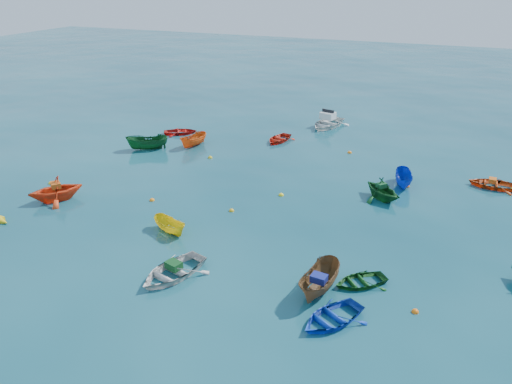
% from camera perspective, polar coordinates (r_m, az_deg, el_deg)
% --- Properties ---
extents(ground, '(160.00, 160.00, 0.00)m').
position_cam_1_polar(ground, '(26.88, -4.08, -4.83)').
color(ground, '#0A3848').
rests_on(ground, ground).
extents(dinghy_white_near, '(3.40, 4.07, 0.73)m').
position_cam_1_polar(dinghy_white_near, '(23.74, -9.48, -9.43)').
color(dinghy_white_near, beige).
rests_on(dinghy_white_near, ground).
extents(sampan_brown_mid, '(1.60, 3.40, 1.27)m').
position_cam_1_polar(sampan_brown_mid, '(22.58, 7.24, -11.25)').
color(sampan_brown_mid, brown).
rests_on(sampan_brown_mid, ground).
extents(dinghy_blue_se, '(3.32, 3.61, 0.61)m').
position_cam_1_polar(dinghy_blue_se, '(21.03, 8.62, -14.39)').
color(dinghy_blue_se, '#0E3AB4').
rests_on(dinghy_blue_se, ground).
extents(dinghy_orange_w, '(4.06, 4.14, 1.65)m').
position_cam_1_polar(dinghy_orange_w, '(32.99, -21.74, -0.86)').
color(dinghy_orange_w, '#EF4216').
rests_on(dinghy_orange_w, ground).
extents(sampan_yellow_mid, '(2.59, 1.77, 0.94)m').
position_cam_1_polar(sampan_yellow_mid, '(27.40, -9.74, -4.55)').
color(sampan_yellow_mid, yellow).
rests_on(sampan_yellow_mid, ground).
extents(dinghy_green_e, '(3.05, 2.97, 0.52)m').
position_cam_1_polar(dinghy_green_e, '(23.37, 11.78, -10.25)').
color(dinghy_green_e, '#114C18').
rests_on(dinghy_green_e, ground).
extents(dinghy_red_nw, '(3.40, 3.12, 0.58)m').
position_cam_1_polar(dinghy_red_nw, '(43.66, -8.62, 6.60)').
color(dinghy_red_nw, red).
rests_on(dinghy_red_nw, ground).
extents(sampan_orange_n, '(1.69, 3.01, 1.10)m').
position_cam_1_polar(sampan_orange_n, '(40.42, -7.10, 5.24)').
color(sampan_orange_n, '#E35C15').
rests_on(sampan_orange_n, ground).
extents(dinghy_green_n, '(3.67, 3.62, 1.46)m').
position_cam_1_polar(dinghy_green_n, '(31.77, 14.11, -0.76)').
color(dinghy_green_n, '#124F1E').
rests_on(dinghy_green_n, ground).
extents(dinghy_red_ne, '(3.10, 2.22, 0.64)m').
position_cam_1_polar(dinghy_red_ne, '(35.94, 25.45, 0.51)').
color(dinghy_red_ne, '#BF3E0F').
rests_on(dinghy_red_ne, ground).
extents(sampan_blue_far, '(1.57, 2.99, 1.10)m').
position_cam_1_polar(sampan_blue_far, '(34.08, 16.45, 0.71)').
color(sampan_blue_far, '#0E31B5').
rests_on(sampan_blue_far, ground).
extents(dinghy_red_far, '(2.52, 3.19, 0.60)m').
position_cam_1_polar(dinghy_red_far, '(41.31, 2.61, 5.83)').
color(dinghy_red_far, red).
rests_on(dinghy_red_far, ground).
extents(sampan_green_far, '(3.37, 2.76, 1.25)m').
position_cam_1_polar(sampan_green_far, '(40.25, -12.26, 4.78)').
color(sampan_green_far, '#124F21').
rests_on(sampan_green_far, ground).
extents(motorboat_white, '(3.99, 4.84, 1.47)m').
position_cam_1_polar(motorboat_white, '(45.65, 8.14, 7.41)').
color(motorboat_white, white).
rests_on(motorboat_white, ground).
extents(tarp_green_a, '(0.83, 0.72, 0.34)m').
position_cam_1_polar(tarp_green_a, '(23.51, -9.39, -8.25)').
color(tarp_green_a, '#11461C').
rests_on(tarp_green_a, dinghy_white_near).
extents(tarp_blue_a, '(0.72, 0.58, 0.32)m').
position_cam_1_polar(tarp_blue_a, '(22.01, 7.20, -9.76)').
color(tarp_blue_a, navy).
rests_on(tarp_blue_a, sampan_brown_mid).
extents(tarp_orange_a, '(0.87, 0.84, 0.34)m').
position_cam_1_polar(tarp_orange_a, '(32.62, -21.92, 0.74)').
color(tarp_orange_a, '#C45214').
rests_on(tarp_orange_a, dinghy_orange_w).
extents(tarp_green_b, '(0.70, 0.72, 0.28)m').
position_cam_1_polar(tarp_green_b, '(31.50, 14.15, 0.75)').
color(tarp_green_b, '#134D24').
rests_on(tarp_green_b, dinghy_green_n).
extents(tarp_orange_b, '(0.44, 0.58, 0.28)m').
position_cam_1_polar(tarp_orange_b, '(35.77, 25.42, 1.21)').
color(tarp_orange_b, '#D95F16').
rests_on(tarp_orange_b, dinghy_red_ne).
extents(buoy_ye_a, '(0.31, 0.31, 0.31)m').
position_cam_1_polar(buoy_ye_a, '(29.32, -2.81, -2.19)').
color(buoy_ye_a, gold).
rests_on(buoy_ye_a, ground).
extents(buoy_or_b, '(0.31, 0.31, 0.31)m').
position_cam_1_polar(buoy_or_b, '(22.26, 17.72, -12.95)').
color(buoy_or_b, orange).
rests_on(buoy_or_b, ground).
extents(buoy_ye_b, '(0.34, 0.34, 0.34)m').
position_cam_1_polar(buoy_ye_b, '(35.66, -22.38, 0.89)').
color(buoy_ye_b, yellow).
rests_on(buoy_ye_b, ground).
extents(buoy_or_c, '(0.32, 0.32, 0.32)m').
position_cam_1_polar(buoy_or_c, '(31.23, -11.79, -0.97)').
color(buoy_or_c, orange).
rests_on(buoy_or_c, ground).
extents(buoy_ye_c, '(0.33, 0.33, 0.33)m').
position_cam_1_polar(buoy_ye_c, '(31.30, 2.89, -0.40)').
color(buoy_ye_c, yellow).
rests_on(buoy_ye_c, ground).
extents(buoy_or_d, '(0.36, 0.36, 0.36)m').
position_cam_1_polar(buoy_or_d, '(33.98, 16.86, 0.59)').
color(buoy_or_d, '#F45E0D').
rests_on(buoy_or_d, ground).
extents(buoy_ye_d, '(0.34, 0.34, 0.34)m').
position_cam_1_polar(buoy_ye_d, '(37.66, -5.26, 3.89)').
color(buoy_ye_d, gold).
rests_on(buoy_ye_d, ground).
extents(buoy_or_e, '(0.33, 0.33, 0.33)m').
position_cam_1_polar(buoy_or_e, '(39.23, 10.64, 4.41)').
color(buoy_or_e, orange).
rests_on(buoy_or_e, ground).
extents(buoy_ye_e, '(0.29, 0.29, 0.29)m').
position_cam_1_polar(buoy_ye_e, '(36.01, 27.21, 0.20)').
color(buoy_ye_e, yellow).
rests_on(buoy_ye_e, ground).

